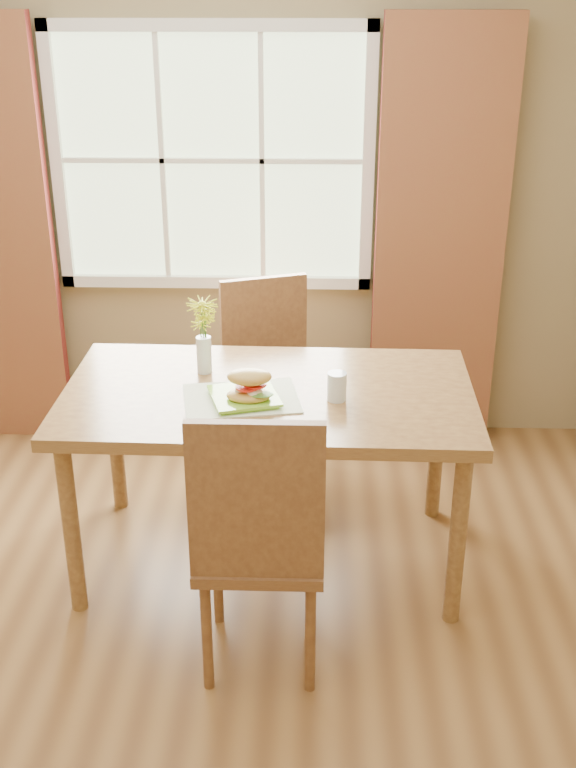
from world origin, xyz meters
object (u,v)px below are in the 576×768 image
Objects in this scene: chair_near at (259,536)px; chair_far at (270,375)px; flower_vase at (203,327)px; croissant_sandwich at (249,386)px; water_glass at (337,387)px; dining_table at (269,409)px.

chair_far is (-0.03, 1.42, -0.03)m from chair_near.
flower_vase reaches higher than chair_far.
chair_near is 5.78× the size of croissant_sandwich.
croissant_sandwich reaches higher than water_glass.
chair_far is 8.95× the size of water_glass.
croissant_sandwich is (-0.07, 0.58, 0.30)m from chair_near.
dining_table is 0.72m from chair_far.
croissant_sandwich is 1.62× the size of water_glass.
dining_table is 0.73m from chair_near.
flower_vase reaches higher than chair_near.
dining_table is 5.15× the size of flower_vase.
chair_near is at bearing -113.42° from water_glass.
flower_vase is at bearing 107.44° from chair_near.
water_glass is (0.27, 0.63, 0.27)m from chair_near.
flower_vase is at bearing 148.55° from dining_table.
chair_far is at bearing 111.18° from water_glass.
croissant_sandwich reaches higher than dining_table.
chair_far is at bearing 93.45° from dining_table.
chair_far is 0.91m from croissant_sandwich.
chair_near is 3.31× the size of flower_vase.
flower_vase reaches higher than croissant_sandwich.
dining_table is 1.56× the size of chair_near.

